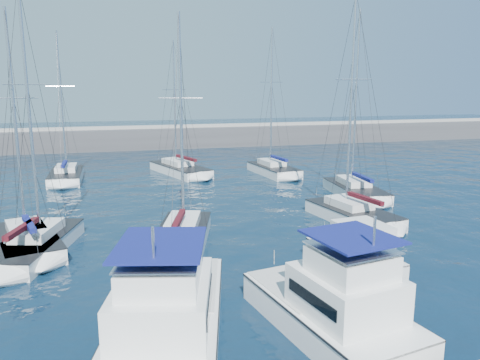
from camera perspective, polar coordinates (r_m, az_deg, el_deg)
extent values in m
plane|color=black|center=(24.13, -0.32, -11.94)|extent=(220.00, 220.00, 0.00)
cube|color=#424244|center=(74.12, -10.70, 4.66)|extent=(160.00, 6.00, 4.00)
cube|color=gray|center=(73.90, -10.77, 6.35)|extent=(160.00, 1.20, 0.50)
cube|color=white|center=(19.25, -8.63, -17.19)|extent=(6.19, 10.72, 1.60)
cube|color=#262628|center=(18.91, -8.70, -15.19)|extent=(6.26, 10.74, 0.08)
cube|color=white|center=(17.44, -9.33, -14.50)|extent=(4.31, 5.33, 1.60)
cube|color=black|center=(17.41, -9.34, -14.27)|extent=(4.15, 4.44, 0.45)
cube|color=white|center=(16.75, -9.57, -10.95)|extent=(3.34, 3.81, 0.90)
cube|color=navy|center=(16.40, -9.68, -7.72)|extent=(3.77, 4.34, 0.08)
cube|color=white|center=(19.76, 10.74, -16.47)|extent=(5.01, 8.55, 1.60)
cube|color=#262628|center=(19.42, 10.83, -14.51)|extent=(5.08, 8.56, 0.08)
cube|color=white|center=(18.36, 12.78, -13.26)|extent=(3.69, 4.22, 1.60)
cube|color=black|center=(18.33, 12.80, -13.03)|extent=(3.62, 3.49, 0.45)
cube|color=white|center=(17.74, 13.37, -9.81)|extent=(2.89, 3.01, 0.90)
cube|color=navy|center=(17.40, 13.52, -6.74)|extent=(3.26, 3.43, 0.08)
cube|color=white|center=(25.51, 13.62, -9.98)|extent=(3.14, 5.63, 1.60)
cube|color=#262628|center=(25.24, 13.70, -8.39)|extent=(3.19, 5.63, 0.08)
cube|color=white|center=(24.46, 14.67, -6.98)|extent=(2.46, 2.71, 1.60)
cube|color=black|center=(24.44, 14.68, -6.80)|extent=(2.45, 2.22, 0.45)
cube|color=navy|center=(23.62, 16.10, -6.96)|extent=(2.24, 1.85, 0.07)
cube|color=white|center=(30.55, -24.39, -7.28)|extent=(4.92, 7.78, 1.30)
cube|color=#262628|center=(30.36, -24.49, -6.15)|extent=(4.98, 7.80, 0.06)
cube|color=white|center=(30.71, -24.65, -5.35)|extent=(2.76, 3.59, 0.55)
cylinder|color=silver|center=(29.88, -25.75, 6.60)|extent=(0.18, 0.18, 12.37)
cylinder|color=silver|center=(29.09, -24.36, -5.10)|extent=(1.14, 3.50, 0.12)
cube|color=navy|center=(28.95, -24.35, -4.87)|extent=(1.25, 3.22, 0.28)
cube|color=white|center=(29.79, -23.71, -7.69)|extent=(5.05, 8.63, 1.30)
cube|color=#262628|center=(29.60, -23.81, -6.54)|extent=(5.11, 8.65, 0.06)
cube|color=white|center=(29.95, -23.47, -5.66)|extent=(2.83, 3.94, 0.55)
cylinder|color=silver|center=(29.07, -24.34, 7.88)|extent=(0.18, 0.18, 13.64)
cylinder|color=silver|center=(28.30, -24.94, -5.60)|extent=(1.20, 3.95, 0.12)
cube|color=#420D14|center=(28.17, -25.06, -5.36)|extent=(1.31, 3.62, 0.28)
cube|color=white|center=(29.20, -7.04, -7.15)|extent=(4.94, 8.39, 1.30)
cube|color=#262628|center=(29.01, -7.08, -5.97)|extent=(5.00, 8.41, 0.06)
cube|color=white|center=(29.38, -6.96, -5.09)|extent=(2.76, 3.84, 0.55)
cylinder|color=silver|center=(28.53, -7.20, 7.41)|extent=(0.18, 0.18, 12.31)
cylinder|color=silver|center=(27.63, -7.45, -4.99)|extent=(1.19, 3.83, 0.12)
cube|color=#420D14|center=(27.49, -7.48, -4.75)|extent=(1.31, 3.52, 0.28)
cube|color=white|center=(34.58, 13.55, -4.42)|extent=(4.40, 8.00, 1.30)
cube|color=#262628|center=(34.42, 13.60, -3.41)|extent=(4.46, 8.01, 0.06)
cube|color=white|center=(34.69, 13.14, -2.72)|extent=(2.57, 3.62, 0.55)
cylinder|color=silver|center=(33.91, 13.40, 9.42)|extent=(0.18, 0.18, 14.18)
cylinder|color=silver|center=(33.36, 14.89, -2.40)|extent=(0.79, 3.74, 0.12)
cube|color=#420D14|center=(33.25, 15.02, -2.19)|extent=(0.95, 3.41, 0.28)
cube|color=white|center=(42.28, 13.87, -1.53)|extent=(3.68, 8.29, 1.30)
cube|color=#262628|center=(42.14, 13.91, -0.70)|extent=(3.74, 8.29, 0.06)
cube|color=white|center=(42.53, 13.65, -0.14)|extent=(2.25, 3.68, 0.55)
cylinder|color=silver|center=(41.99, 13.97, 9.87)|extent=(0.18, 0.18, 14.37)
cylinder|color=silver|center=(40.89, 14.65, 0.14)|extent=(0.47, 4.02, 0.12)
cube|color=navy|center=(40.78, 14.72, 0.32)|extent=(0.66, 3.64, 0.28)
cube|color=white|center=(50.81, -20.40, 0.24)|extent=(3.03, 7.80, 1.30)
cube|color=#262628|center=(50.70, -20.45, 0.94)|extent=(3.09, 7.80, 0.06)
cube|color=white|center=(51.13, -20.43, 1.39)|extent=(1.96, 3.41, 0.55)
cylinder|color=silver|center=(50.75, -20.95, 9.11)|extent=(0.18, 0.18, 13.36)
cylinder|color=silver|center=(49.41, -20.63, 1.69)|extent=(0.14, 3.89, 0.12)
cube|color=navy|center=(49.29, -20.65, 1.85)|extent=(0.36, 3.51, 0.28)
cube|color=white|center=(51.77, -7.30, 1.08)|extent=(5.96, 9.64, 1.30)
cube|color=#262628|center=(51.66, -7.32, 1.76)|extent=(6.02, 9.66, 0.06)
cube|color=white|center=(52.11, -7.62, 2.20)|extent=(3.23, 4.44, 0.55)
cylinder|color=silver|center=(51.77, -7.99, 9.45)|extent=(0.18, 0.18, 12.76)
cylinder|color=silver|center=(50.32, -6.63, 2.52)|extent=(1.63, 4.35, 0.12)
cube|color=#420D14|center=(50.21, -6.58, 2.68)|extent=(1.70, 3.99, 0.28)
cube|color=white|center=(51.22, 4.11, 1.03)|extent=(3.99, 7.94, 1.30)
cube|color=#262628|center=(51.11, 4.12, 1.72)|extent=(4.05, 7.95, 0.06)
cube|color=white|center=(51.48, 3.88, 2.16)|extent=(2.38, 3.56, 0.55)
cylinder|color=silver|center=(51.06, 3.85, 10.25)|extent=(0.18, 0.18, 14.09)
cylinder|color=silver|center=(49.97, 4.72, 2.50)|extent=(0.63, 3.79, 0.12)
cube|color=navy|center=(49.86, 4.78, 2.65)|extent=(0.80, 3.44, 0.28)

